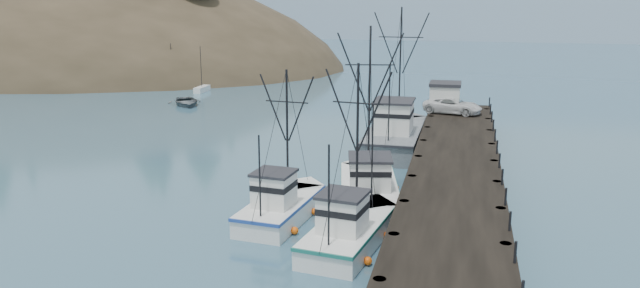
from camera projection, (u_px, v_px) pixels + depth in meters
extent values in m
plane|color=#325870|center=(170.00, 258.00, 32.12)|extent=(400.00, 400.00, 0.00)
cube|color=black|center=(455.00, 161.00, 43.73)|extent=(6.00, 44.00, 0.50)
cylinder|color=black|center=(393.00, 253.00, 30.30)|extent=(0.56, 0.56, 2.00)
cylinder|color=black|center=(504.00, 263.00, 29.14)|extent=(0.56, 0.56, 2.00)
cylinder|color=black|center=(404.00, 217.00, 35.03)|extent=(0.56, 0.56, 2.00)
cylinder|color=black|center=(499.00, 225.00, 33.87)|extent=(0.56, 0.56, 2.00)
cylinder|color=black|center=(412.00, 191.00, 39.75)|extent=(0.56, 0.56, 2.00)
cylinder|color=black|center=(496.00, 197.00, 38.60)|extent=(0.56, 0.56, 2.00)
cylinder|color=black|center=(418.00, 169.00, 44.48)|extent=(0.56, 0.56, 2.00)
cylinder|color=black|center=(493.00, 174.00, 43.33)|extent=(0.56, 0.56, 2.00)
cylinder|color=black|center=(423.00, 152.00, 49.21)|extent=(0.56, 0.56, 2.00)
cylinder|color=black|center=(491.00, 156.00, 48.06)|extent=(0.56, 0.56, 2.00)
cylinder|color=black|center=(427.00, 138.00, 53.94)|extent=(0.56, 0.56, 2.00)
cylinder|color=black|center=(489.00, 141.00, 52.78)|extent=(0.56, 0.56, 2.00)
cylinder|color=black|center=(430.00, 126.00, 58.66)|extent=(0.56, 0.56, 2.00)
cylinder|color=black|center=(487.00, 129.00, 57.51)|extent=(0.56, 0.56, 2.00)
cylinder|color=black|center=(433.00, 116.00, 63.39)|extent=(0.56, 0.56, 2.00)
cylinder|color=black|center=(486.00, 119.00, 62.24)|extent=(0.56, 0.56, 2.00)
ellipsoid|color=#382D1E|center=(26.00, 92.00, 122.83)|extent=(132.00, 78.00, 51.00)
ellipsoid|color=black|center=(15.00, 69.00, 126.77)|extent=(109.20, 62.40, 41.60)
cube|color=beige|center=(106.00, 74.00, 93.17)|extent=(4.00, 5.00, 2.80)
cube|color=beige|center=(86.00, 69.00, 98.28)|extent=(4.00, 5.00, 2.80)
cube|color=beige|center=(150.00, 70.00, 97.95)|extent=(4.00, 5.00, 2.80)
cube|color=#9EB2C6|center=(453.00, 36.00, 190.65)|extent=(360.00, 40.00, 26.00)
cube|color=silver|center=(307.00, 31.00, 215.92)|extent=(180.00, 25.00, 18.00)
cube|color=white|center=(161.00, 78.00, 96.87)|extent=(1.00, 3.50, 0.90)
cylinder|color=black|center=(160.00, 59.00, 96.18)|extent=(0.08, 0.08, 6.00)
cube|color=white|center=(222.00, 76.00, 99.24)|extent=(1.00, 3.50, 0.90)
cylinder|color=black|center=(221.00, 57.00, 98.55)|extent=(0.08, 0.08, 6.00)
cube|color=white|center=(107.00, 82.00, 92.46)|extent=(1.00, 3.50, 0.90)
cylinder|color=black|center=(105.00, 62.00, 91.77)|extent=(0.08, 0.08, 6.00)
cube|color=white|center=(195.00, 75.00, 100.12)|extent=(1.00, 3.50, 0.90)
cylinder|color=black|center=(194.00, 57.00, 99.43)|extent=(0.08, 0.08, 6.00)
cube|color=white|center=(187.00, 80.00, 94.05)|extent=(1.00, 3.50, 0.90)
cylinder|color=black|center=(186.00, 61.00, 93.36)|extent=(0.08, 0.08, 6.00)
cube|color=white|center=(190.00, 80.00, 94.51)|extent=(1.00, 3.50, 0.90)
cylinder|color=black|center=(189.00, 61.00, 93.82)|extent=(0.08, 0.08, 6.00)
cube|color=white|center=(202.00, 90.00, 85.19)|extent=(1.00, 3.50, 0.90)
cylinder|color=black|center=(201.00, 68.00, 84.50)|extent=(0.08, 0.08, 6.00)
cube|color=white|center=(173.00, 85.00, 89.78)|extent=(1.00, 3.50, 0.90)
cylinder|color=black|center=(172.00, 65.00, 89.09)|extent=(0.08, 0.08, 6.00)
cube|color=white|center=(136.00, 80.00, 94.41)|extent=(1.00, 3.50, 0.90)
cylinder|color=black|center=(135.00, 61.00, 93.72)|extent=(0.08, 0.08, 6.00)
cube|color=white|center=(154.00, 75.00, 100.13)|extent=(1.00, 3.50, 0.90)
cylinder|color=black|center=(152.00, 57.00, 99.44)|extent=(0.08, 0.08, 6.00)
cube|color=white|center=(349.00, 238.00, 33.57)|extent=(4.26, 8.37, 1.60)
cube|color=white|center=(371.00, 214.00, 37.18)|extent=(3.09, 3.09, 1.60)
cube|color=#186357|center=(349.00, 226.00, 33.40)|extent=(4.35, 8.59, 0.18)
cube|color=silver|center=(343.00, 213.00, 32.23)|extent=(2.49, 2.55, 1.90)
cube|color=#26262B|center=(343.00, 194.00, 31.98)|extent=(2.71, 2.78, 0.16)
cylinder|color=black|center=(357.00, 142.00, 33.48)|extent=(0.14, 0.14, 8.48)
cylinder|color=black|center=(329.00, 196.00, 29.99)|extent=(0.10, 0.10, 5.09)
cube|color=white|center=(281.00, 213.00, 37.33)|extent=(3.78, 7.68, 1.60)
cube|color=white|center=(303.00, 194.00, 40.72)|extent=(2.97, 2.97, 1.60)
cube|color=navy|center=(281.00, 202.00, 37.17)|extent=(3.86, 7.88, 0.18)
cube|color=silver|center=(274.00, 190.00, 36.05)|extent=(2.30, 2.30, 1.90)
cube|color=#26262B|center=(274.00, 173.00, 35.80)|extent=(2.50, 2.51, 0.16)
cylinder|color=black|center=(287.00, 134.00, 37.27)|extent=(0.14, 0.14, 7.68)
cylinder|color=black|center=(260.00, 176.00, 33.99)|extent=(0.10, 0.10, 4.61)
cube|color=white|center=(369.00, 193.00, 40.94)|extent=(5.34, 9.86, 1.60)
cube|color=white|center=(366.00, 173.00, 45.47)|extent=(3.53, 3.53, 1.60)
cube|color=#175E57|center=(369.00, 183.00, 40.77)|extent=(5.46, 10.11, 0.18)
cube|color=silver|center=(370.00, 173.00, 39.36)|extent=(2.98, 3.07, 1.90)
cube|color=#26262B|center=(370.00, 157.00, 39.12)|extent=(3.24, 3.35, 0.16)
cylinder|color=black|center=(369.00, 103.00, 40.96)|extent=(0.14, 0.14, 9.98)
cylinder|color=black|center=(372.00, 151.00, 36.55)|extent=(0.10, 0.10, 5.99)
cube|color=slate|center=(395.00, 141.00, 54.16)|extent=(4.41, 12.37, 2.20)
cube|color=slate|center=(403.00, 126.00, 59.96)|extent=(4.28, 4.28, 2.20)
cube|color=black|center=(396.00, 129.00, 53.92)|extent=(4.50, 12.69, 0.18)
cube|color=silver|center=(394.00, 117.00, 52.09)|extent=(3.03, 3.51, 2.60)
cube|color=#26262B|center=(394.00, 101.00, 51.77)|extent=(3.29, 3.83, 0.16)
cylinder|color=black|center=(400.00, 67.00, 54.46)|extent=(0.14, 0.14, 10.22)
cylinder|color=black|center=(389.00, 102.00, 48.69)|extent=(0.10, 0.10, 6.13)
cube|color=silver|center=(445.00, 98.00, 60.72)|extent=(2.80, 3.00, 2.50)
cube|color=#26262B|center=(445.00, 84.00, 60.39)|extent=(3.00, 3.20, 0.30)
imported|color=silver|center=(453.00, 106.00, 59.49)|extent=(5.94, 3.73, 1.53)
imported|color=#51575A|center=(186.00, 105.00, 75.25)|extent=(6.46, 6.96, 1.18)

